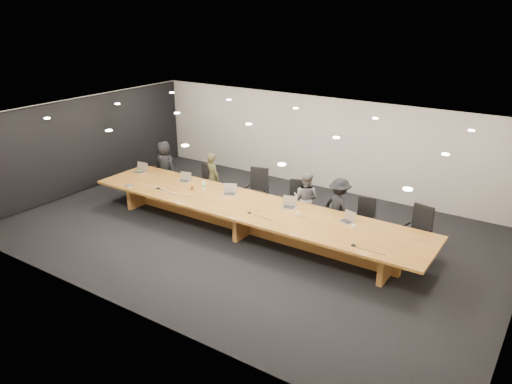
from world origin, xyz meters
TOP-DOWN VIEW (x-y plane):
  - ground at (0.00, 0.00)m, footprint 12.00×12.00m
  - back_wall at (0.00, 4.00)m, footprint 12.00×0.02m
  - left_wall_panel at (-5.94, 0.00)m, footprint 0.08×7.84m
  - conference_table at (0.00, 0.00)m, footprint 9.00×1.80m
  - chair_far_left at (-4.13, 1.21)m, footprint 0.57×0.57m
  - chair_left at (-2.42, 1.24)m, footprint 0.53×0.53m
  - chair_mid_left at (-0.64, 1.29)m, footprint 0.75×0.75m
  - chair_mid_right at (0.61, 1.31)m, footprint 0.72×0.72m
  - chair_right at (2.47, 1.29)m, footprint 0.61×0.61m
  - chair_far_right at (3.76, 1.19)m, footprint 0.70×0.70m
  - person_a at (-3.96, 1.22)m, footprint 0.76×0.52m
  - person_b at (-2.10, 1.23)m, footprint 0.61×0.51m
  - person_c at (0.88, 1.27)m, footprint 0.72×0.58m
  - person_d at (1.86, 1.15)m, footprint 1.07×0.83m
  - laptop_a at (-4.07, 0.29)m, footprint 0.38×0.29m
  - laptop_b at (-2.47, 0.42)m, footprint 0.37×0.30m
  - laptop_c at (-0.84, 0.32)m, footprint 0.41×0.37m
  - laptop_d at (0.89, 0.39)m, footprint 0.40×0.34m
  - laptop_e at (2.39, 0.38)m, footprint 0.37×0.32m
  - water_bottle at (-1.59, 0.21)m, footprint 0.10×0.10m
  - amber_mug at (-1.86, 0.05)m, footprint 0.08×0.08m
  - paper_cup_near at (1.32, 0.09)m, footprint 0.10×0.10m
  - paper_cup_far at (2.66, 0.15)m, footprint 0.09×0.09m
  - notepad at (-4.12, 0.33)m, footprint 0.25×0.21m
  - lime_gadget at (-4.12, 0.32)m, footprint 0.16×0.11m
  - av_box at (-3.45, -0.69)m, footprint 0.23×0.19m
  - mic_left at (-2.67, -0.38)m, footprint 0.13×0.13m
  - mic_center at (0.28, -0.39)m, footprint 0.15×0.15m
  - mic_right at (2.99, -0.60)m, footprint 0.15×0.15m

SIDE VIEW (x-z plane):
  - ground at x=0.00m, z-range 0.00..0.00m
  - chair_left at x=-2.42m, z-range 0.00..1.00m
  - chair_right at x=2.47m, z-range 0.00..1.03m
  - conference_table at x=0.00m, z-range 0.15..0.90m
  - chair_far_left at x=-4.13m, z-range 0.00..1.04m
  - chair_mid_right at x=0.61m, z-range 0.00..1.10m
  - chair_far_right at x=3.76m, z-range 0.00..1.16m
  - chair_mid_left at x=-0.64m, z-range 0.00..1.21m
  - person_c at x=0.88m, z-range 0.00..1.40m
  - person_b at x=-2.10m, z-range 0.00..1.43m
  - person_d at x=1.86m, z-range 0.00..1.46m
  - person_a at x=-3.96m, z-range 0.00..1.49m
  - notepad at x=-4.12m, z-range 0.75..0.76m
  - mic_center at x=0.28m, z-range 0.75..0.78m
  - mic_right at x=2.99m, z-range 0.75..0.78m
  - av_box at x=-3.45m, z-range 0.75..0.78m
  - mic_left at x=-2.67m, z-range 0.75..0.78m
  - lime_gadget at x=-4.12m, z-range 0.76..0.79m
  - paper_cup_near at x=1.32m, z-range 0.75..0.84m
  - paper_cup_far at x=2.66m, z-range 0.75..0.84m
  - amber_mug at x=-1.86m, z-range 0.75..0.85m
  - water_bottle at x=-1.59m, z-range 0.75..0.99m
  - laptop_e at x=2.39m, z-range 0.75..1.00m
  - laptop_b at x=-2.47m, z-range 0.75..1.00m
  - laptop_c at x=-0.84m, z-range 0.75..1.02m
  - laptop_d at x=0.89m, z-range 0.75..1.02m
  - laptop_a at x=-4.07m, z-range 0.75..1.04m
  - left_wall_panel at x=-5.94m, z-range 0.00..2.74m
  - back_wall at x=0.00m, z-range 0.00..2.80m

